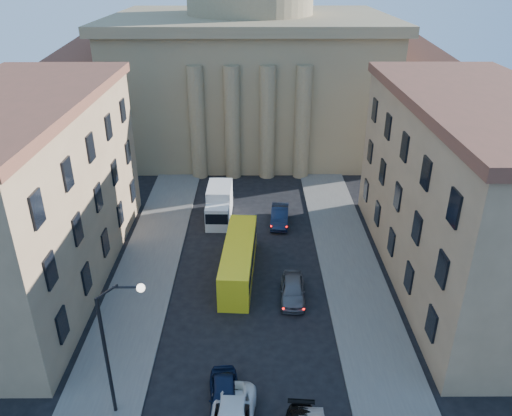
{
  "coord_description": "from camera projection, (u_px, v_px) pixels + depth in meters",
  "views": [
    {
      "loc": [
        0.42,
        -12.41,
        23.17
      ],
      "look_at": [
        0.58,
        18.19,
        7.96
      ],
      "focal_mm": 35.0,
      "sensor_mm": 36.0,
      "label": 1
    }
  ],
  "objects": [
    {
      "name": "city_bus",
      "position": [
        239.0,
        258.0,
        40.38
      ],
      "size": [
        2.96,
        10.31,
        2.87
      ],
      "rotation": [
        0.0,
        0.0,
        -0.06
      ],
      "color": "yellow",
      "rests_on": "ground"
    },
    {
      "name": "box_truck",
      "position": [
        219.0,
        205.0,
        49.27
      ],
      "size": [
        2.42,
        5.89,
        3.21
      ],
      "rotation": [
        0.0,
        0.0,
        -0.02
      ],
      "color": "silver",
      "rests_on": "ground"
    },
    {
      "name": "church",
      "position": [
        250.0,
        56.0,
        65.8
      ],
      "size": [
        68.02,
        28.76,
        36.6
      ],
      "color": "#7F6C4E",
      "rests_on": "ground"
    },
    {
      "name": "building_left",
      "position": [
        24.0,
        192.0,
        37.74
      ],
      "size": [
        11.6,
        26.6,
        14.7
      ],
      "color": "#A38360",
      "rests_on": "ground"
    },
    {
      "name": "street_lamp",
      "position": [
        114.0,
        340.0,
        26.2
      ],
      "size": [
        2.62,
        0.44,
        8.83
      ],
      "color": "black",
      "rests_on": "ground"
    },
    {
      "name": "car_left_near",
      "position": [
        224.0,
        396.0,
        28.66
      ],
      "size": [
        2.05,
        4.42,
        1.47
      ],
      "primitive_type": "imported",
      "rotation": [
        0.0,
        0.0,
        0.07
      ],
      "color": "black",
      "rests_on": "ground"
    },
    {
      "name": "sidewalk_right",
      "position": [
        361.0,
        302.0,
        37.54
      ],
      "size": [
        5.0,
        60.0,
        0.15
      ],
      "primitive_type": "cube",
      "color": "#55534E",
      "rests_on": "ground"
    },
    {
      "name": "car_right_far",
      "position": [
        293.0,
        290.0,
        37.8
      ],
      "size": [
        2.08,
        4.67,
        1.56
      ],
      "primitive_type": "imported",
      "rotation": [
        0.0,
        0.0,
        -0.05
      ],
      "color": "#545459",
      "rests_on": "ground"
    },
    {
      "name": "car_right_distant",
      "position": [
        280.0,
        216.0,
        48.7
      ],
      "size": [
        2.03,
        4.87,
        1.56
      ],
      "primitive_type": "imported",
      "rotation": [
        0.0,
        0.0,
        -0.08
      ],
      "color": "black",
      "rests_on": "ground"
    },
    {
      "name": "building_right",
      "position": [
        472.0,
        192.0,
        37.89
      ],
      "size": [
        11.6,
        26.6,
        14.7
      ],
      "color": "#A38360",
      "rests_on": "ground"
    },
    {
      "name": "sidewalk_left",
      "position": [
        135.0,
        303.0,
        37.47
      ],
      "size": [
        5.0,
        60.0,
        0.15
      ],
      "primitive_type": "cube",
      "color": "#55534E",
      "rests_on": "ground"
    }
  ]
}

